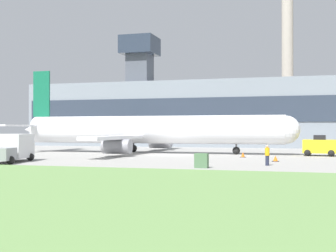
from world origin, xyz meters
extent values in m
plane|color=#999691|center=(0.00, 0.00, 0.00)|extent=(400.00, 400.00, 0.00)
cube|color=gray|center=(0.00, 27.59, 5.38)|extent=(64.97, 11.09, 10.76)
cube|color=#2D3847|center=(0.00, 22.00, 5.92)|extent=(63.67, 0.16, 3.87)
cube|color=#4C515B|center=(-13.73, 27.59, 7.99)|extent=(3.94, 3.94, 15.99)
cube|color=#283342|center=(-13.73, 27.59, 17.57)|extent=(5.92, 5.92, 3.16)
cylinder|color=#B2A899|center=(10.45, 57.81, 17.16)|extent=(2.55, 2.55, 34.31)
cylinder|color=white|center=(-3.47, 3.33, 2.82)|extent=(31.32, 3.31, 3.31)
sphere|color=white|center=(12.19, 3.33, 2.82)|extent=(3.15, 3.15, 3.15)
cone|color=white|center=(-19.13, 3.33, 2.82)|extent=(3.64, 3.15, 3.15)
cube|color=#146647|center=(-18.44, 3.33, 7.42)|extent=(2.32, 0.24, 5.89)
cube|color=white|center=(-18.57, -0.71, 3.32)|extent=(0.93, 8.08, 0.20)
cube|color=white|center=(-18.57, 7.37, 3.32)|extent=(0.93, 8.08, 0.20)
cube|color=white|center=(-5.04, -4.07, 1.99)|extent=(2.06, 13.47, 0.36)
cube|color=white|center=(-5.04, 10.72, 1.99)|extent=(2.06, 13.47, 0.36)
cylinder|color=gray|center=(-4.74, -4.39, 1.06)|extent=(3.01, 1.56, 1.56)
cylinder|color=gray|center=(-4.74, 11.04, 1.06)|extent=(3.01, 1.56, 1.56)
cylinder|color=#59595B|center=(6.71, 3.33, 1.22)|extent=(0.20, 0.20, 1.55)
sphere|color=black|center=(6.71, 3.33, 0.44)|extent=(0.88, 0.88, 0.88)
cylinder|color=#59595B|center=(-6.60, 1.07, 1.22)|extent=(0.20, 0.20, 1.55)
sphere|color=black|center=(-6.60, 1.07, 0.44)|extent=(0.88, 0.88, 0.88)
cylinder|color=#59595B|center=(-6.60, 5.58, 1.22)|extent=(0.20, 0.20, 1.55)
sphere|color=black|center=(-6.60, 5.58, 0.44)|extent=(0.88, 0.88, 0.88)
cube|color=yellow|center=(15.75, 2.89, 1.03)|extent=(3.59, 2.19, 1.43)
cube|color=black|center=(15.75, 2.89, 1.99)|extent=(1.31, 1.43, 0.50)
sphere|color=black|center=(16.87, 1.88, 0.35)|extent=(0.70, 0.70, 0.70)
sphere|color=black|center=(17.02, 3.68, 0.35)|extent=(0.70, 0.70, 0.70)
sphere|color=black|center=(14.47, 2.09, 0.35)|extent=(0.70, 0.70, 0.70)
sphere|color=black|center=(14.63, 3.89, 0.35)|extent=(0.70, 0.70, 0.70)
cube|color=silver|center=(-10.64, -13.74, 1.38)|extent=(2.97, 4.19, 2.13)
sphere|color=black|center=(-8.88, -16.92, 0.35)|extent=(0.70, 0.70, 0.70)
sphere|color=black|center=(-11.87, -13.03, 0.35)|extent=(0.70, 0.70, 0.70)
sphere|color=black|center=(-9.81, -12.58, 0.35)|extent=(0.70, 0.70, 0.70)
cylinder|color=#23283D|center=(11.37, -12.20, 0.39)|extent=(0.34, 0.34, 0.79)
cylinder|color=#F2A514|center=(11.37, -12.20, 1.10)|extent=(0.42, 0.42, 0.63)
sphere|color=tan|center=(11.37, -12.20, 1.52)|extent=(0.21, 0.21, 0.21)
cube|color=black|center=(11.70, -7.20, 0.01)|extent=(0.64, 0.64, 0.03)
cone|color=orange|center=(11.70, -7.20, 0.26)|extent=(0.46, 0.46, 0.53)
cube|color=black|center=(8.13, -1.86, 0.01)|extent=(0.57, 0.57, 0.03)
cone|color=orange|center=(8.13, -1.86, 0.27)|extent=(0.41, 0.41, 0.54)
cube|color=#4C724C|center=(6.86, -15.91, 0.55)|extent=(0.97, 0.68, 1.09)
camera|label=1|loc=(14.27, -49.91, 2.89)|focal=50.00mm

